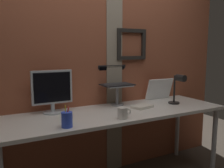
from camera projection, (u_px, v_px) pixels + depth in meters
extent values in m
cube|color=brown|center=(95.00, 58.00, 2.54)|extent=(3.25, 0.12, 2.55)
cube|color=gray|center=(114.00, 58.00, 2.58)|extent=(0.19, 0.01, 2.55)
cube|color=black|center=(132.00, 31.00, 2.62)|extent=(0.36, 0.03, 0.04)
cube|color=black|center=(131.00, 58.00, 2.66)|extent=(0.36, 0.03, 0.04)
cube|color=black|center=(119.00, 44.00, 2.56)|extent=(0.04, 0.03, 0.26)
cube|color=black|center=(144.00, 44.00, 2.71)|extent=(0.04, 0.03, 0.26)
cube|color=silver|center=(117.00, 113.00, 2.28)|extent=(2.21, 0.68, 0.03)
cylinder|color=#B2B2B7|center=(214.00, 142.00, 2.57)|extent=(0.05, 0.05, 0.75)
cylinder|color=#B2B2B7|center=(177.00, 127.00, 3.07)|extent=(0.05, 0.05, 0.75)
cylinder|color=#ADB2B7|center=(53.00, 112.00, 2.22)|extent=(0.18, 0.18, 0.01)
cylinder|color=#ADB2B7|center=(53.00, 108.00, 2.21)|extent=(0.04, 0.04, 0.08)
cube|color=#ADB2B7|center=(52.00, 87.00, 2.19)|extent=(0.37, 0.04, 0.31)
cube|color=black|center=(52.00, 87.00, 2.17)|extent=(0.33, 0.00, 0.27)
cylinder|color=gray|center=(117.00, 105.00, 2.53)|extent=(0.14, 0.14, 0.01)
cylinder|color=gray|center=(117.00, 95.00, 2.52)|extent=(0.03, 0.03, 0.19)
cube|color=gray|center=(117.00, 86.00, 2.50)|extent=(0.28, 0.22, 0.01)
cube|color=black|center=(117.00, 85.00, 2.50)|extent=(0.33, 0.21, 0.01)
cube|color=#2D2D30|center=(116.00, 84.00, 2.52)|extent=(0.29, 0.12, 0.00)
cube|color=black|center=(111.00, 74.00, 2.61)|extent=(0.33, 0.08, 0.19)
cube|color=black|center=(111.00, 74.00, 2.61)|extent=(0.30, 0.06, 0.16)
cube|color=white|center=(159.00, 89.00, 2.82)|extent=(0.35, 0.09, 0.25)
cylinder|color=black|center=(174.00, 103.00, 2.61)|extent=(0.12, 0.12, 0.02)
cylinder|color=black|center=(174.00, 89.00, 2.59)|extent=(0.02, 0.02, 0.29)
cylinder|color=black|center=(181.00, 78.00, 2.49)|extent=(0.07, 0.11, 0.07)
cylinder|color=blue|center=(67.00, 120.00, 1.80)|extent=(0.08, 0.08, 0.12)
cylinder|color=red|center=(67.00, 116.00, 1.81)|extent=(0.03, 0.02, 0.14)
cylinder|color=yellow|center=(66.00, 116.00, 1.80)|extent=(0.01, 0.02, 0.16)
cylinder|color=red|center=(67.00, 116.00, 1.80)|extent=(0.04, 0.02, 0.15)
cylinder|color=silver|center=(122.00, 113.00, 2.03)|extent=(0.09, 0.09, 0.10)
torus|color=silver|center=(128.00, 112.00, 2.05)|extent=(0.06, 0.01, 0.06)
cube|color=silver|center=(142.00, 107.00, 2.41)|extent=(0.22, 0.18, 0.03)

